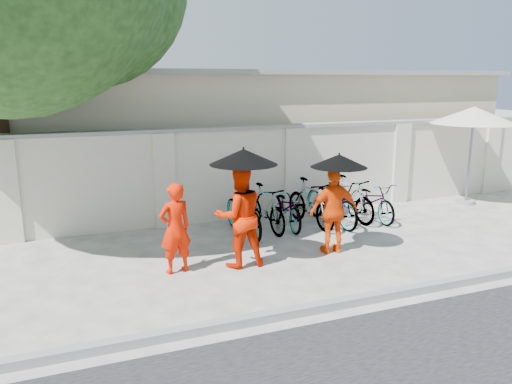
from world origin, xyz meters
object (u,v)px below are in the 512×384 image
object	(u,v)px
monk_center	(239,216)
patio_umbrella	(474,116)
monk_left	(175,228)
monk_right	(334,211)

from	to	relation	value
monk_center	patio_umbrella	bearing A→B (deg)	-163.30
monk_left	monk_right	xyz separation A→B (m)	(2.86, -0.10, 0.03)
patio_umbrella	monk_right	bearing A→B (deg)	-158.55
monk_left	patio_umbrella	world-z (taller)	patio_umbrella
monk_center	monk_left	bearing A→B (deg)	-4.92
monk_left	patio_umbrella	distance (m)	8.20
monk_left	monk_center	world-z (taller)	monk_center
patio_umbrella	monk_center	bearing A→B (deg)	-163.88
monk_right	patio_umbrella	distance (m)	5.54
monk_center	monk_right	size ratio (longest dim) A/B	1.11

